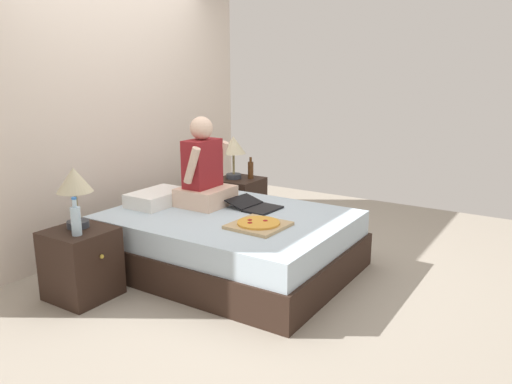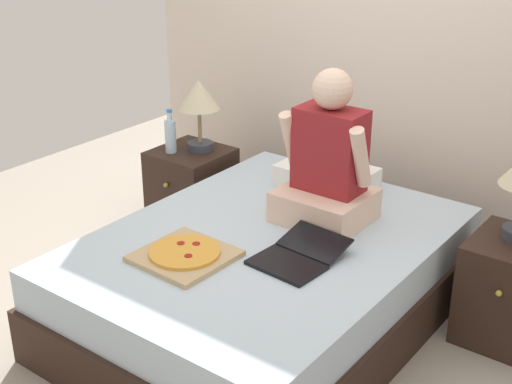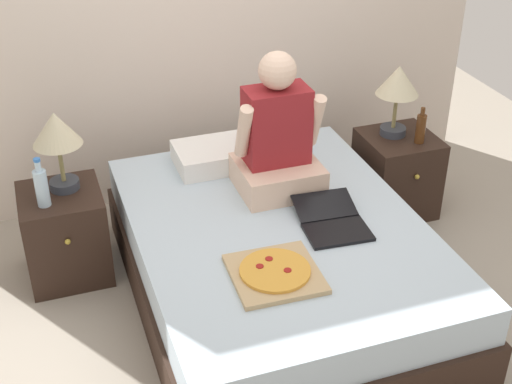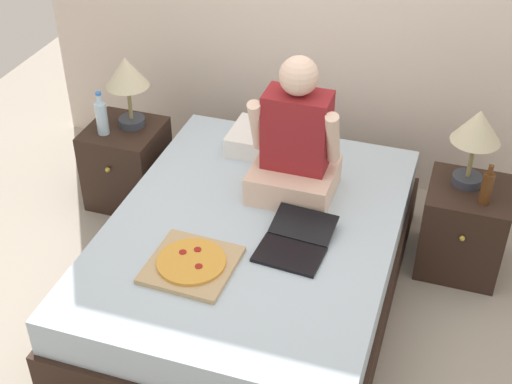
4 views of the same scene
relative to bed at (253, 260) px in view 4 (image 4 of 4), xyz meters
The scene contains 12 objects.
ground_plane 0.24m from the bed, ahead, with size 5.71×5.71×0.00m, color #9E9384.
bed is the anchor object (origin of this frame).
nightstand_left 1.20m from the bed, 149.76° to the left, with size 0.44×0.47×0.52m.
lamp_on_left_nightstand 1.34m from the bed, 146.70° to the left, with size 0.26×0.26×0.45m.
water_bottle 1.29m from the bed, 155.27° to the left, with size 0.07×0.07×0.28m.
nightstand_right 1.20m from the bed, 30.24° to the left, with size 0.44×0.47×0.52m.
lamp_on_right_nightstand 1.35m from the bed, 33.03° to the left, with size 0.26×0.26×0.45m.
beer_bottle 1.27m from the bed, 24.50° to the left, with size 0.06×0.06×0.23m.
pillow 0.78m from the bed, 97.89° to the left, with size 0.52×0.34×0.12m, color white.
person_seated 0.65m from the bed, 71.12° to the left, with size 0.47×0.40×0.78m.
laptop 0.38m from the bed, 24.57° to the right, with size 0.35×0.44×0.07m.
pizza_box 0.51m from the bed, 113.03° to the right, with size 0.41×0.41×0.05m.
Camera 4 is at (0.91, -2.71, 2.73)m, focal length 50.00 mm.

